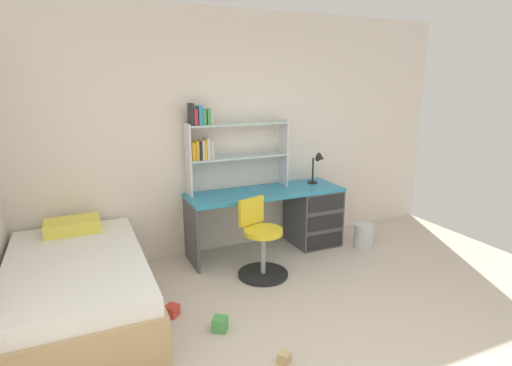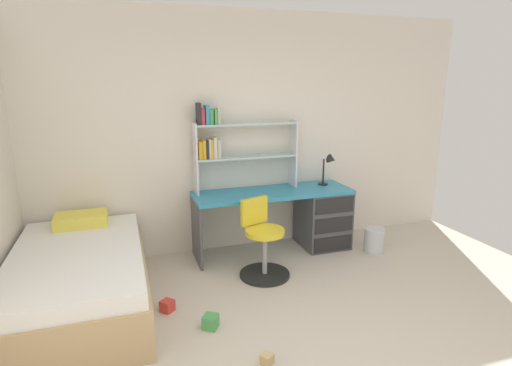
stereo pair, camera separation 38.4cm
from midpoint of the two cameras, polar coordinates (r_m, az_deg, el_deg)
room_shell at (r=3.16m, az=-13.33°, el=2.72°), size 5.72×6.30×2.73m
desk at (r=4.99m, az=9.76°, el=-4.35°), size 1.82×0.58×0.74m
bookshelf_hutch at (r=4.58m, az=-1.14°, el=5.76°), size 1.18×0.22×1.00m
desk_lamp at (r=5.01m, az=12.40°, el=2.53°), size 0.20×0.17×0.38m
swivel_chair at (r=4.25m, az=3.59°, el=-8.83°), size 0.52×0.52×0.80m
bed_platform at (r=3.91m, az=-20.80°, el=-12.58°), size 1.13×1.89×0.67m
waste_bin at (r=5.11m, az=18.24°, el=-7.60°), size 0.23×0.23×0.29m
toy_block_green_1 at (r=3.53m, az=-3.09°, el=-18.80°), size 0.16×0.16×0.11m
toy_block_natural_4 at (r=3.18m, az=5.31°, el=-23.34°), size 0.11×0.11×0.08m
toy_block_red_5 at (r=3.78m, az=-9.32°, el=-16.60°), size 0.14×0.14×0.10m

